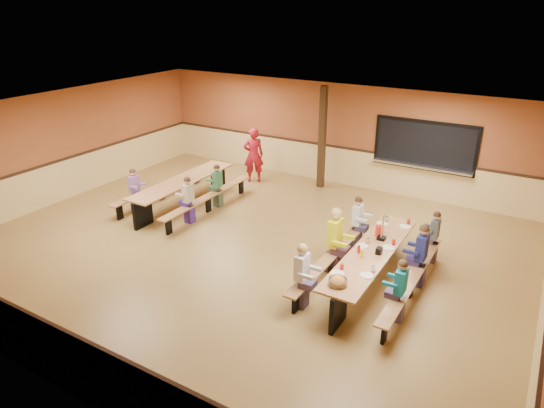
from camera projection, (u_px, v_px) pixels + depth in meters
The scene contains 23 objects.
ground at pixel (245, 247), 11.05m from camera, with size 12.00×12.00×0.00m, color olive.
room_envelope at pixel (244, 220), 10.78m from camera, with size 12.04×10.04×3.02m.
kitchen_pass_through at pixel (424, 148), 13.17m from camera, with size 2.78×0.28×1.38m.
structural_post at pixel (322, 138), 14.04m from camera, with size 0.18×0.18×3.00m, color black.
cafeteria_table_main at pixel (371, 261), 9.40m from camera, with size 1.91×3.70×0.74m.
cafeteria_table_second at pixel (183, 187), 13.09m from camera, with size 1.91×3.70×0.74m.
seated_child_white_left at pixel (302, 276), 8.69m from camera, with size 0.39×0.32×1.26m, color silver, non-canonical shape.
seated_adult_yellow at pixel (335, 241), 9.81m from camera, with size 0.46×0.37×1.39m, color #D2D113, non-canonical shape.
seated_child_grey_left at pixel (357, 223), 10.84m from camera, with size 0.37×0.30×1.21m, color silver, non-canonical shape.
seated_child_teal_right at pixel (400, 291), 8.32m from camera, with size 0.36×0.29×1.18m, color #127A93, non-canonical shape.
seated_child_navy_right at pixel (421, 256), 9.35m from camera, with size 0.41×0.33×1.28m, color navy, non-canonical shape.
seated_child_char_right at pixel (434, 237), 10.22m from camera, with size 0.34×0.28×1.15m, color #454C4F, non-canonical shape.
seated_child_purple_sec at pixel (135, 191), 12.68m from camera, with size 0.35×0.29×1.17m, color #8E5F97, non-canonical shape.
seated_child_green_sec at pixel (218, 186), 13.02m from camera, with size 0.35×0.28×1.17m, color #367047, non-canonical shape.
seated_child_tan_sec at pixel (189, 200), 12.06m from camera, with size 0.36×0.29×1.19m, color #BBB398, non-canonical shape.
standing_woman at pixel (253, 155), 14.73m from camera, with size 0.62×0.40×1.69m, color #A91322.
punch_pitcher at pixel (379, 231), 9.89m from camera, with size 0.16×0.16×0.22m, color red.
chip_bowl at pixel (338, 281), 8.19m from camera, with size 0.32×0.32×0.15m, color orange, non-canonical shape.
napkin_dispenser at pixel (379, 251), 9.21m from camera, with size 0.10×0.14×0.13m, color black.
condiment_mustard at pixel (362, 254), 9.06m from camera, with size 0.06×0.06×0.17m, color yellow.
condiment_ketchup at pixel (359, 249), 9.22m from camera, with size 0.06×0.06×0.17m, color #B2140F.
table_paddle at pixel (382, 233), 9.73m from camera, with size 0.16×0.16×0.56m.
place_settings at pixel (372, 249), 9.30m from camera, with size 0.65×3.30×0.11m, color beige, non-canonical shape.
Camera 1 is at (5.52, -8.11, 5.21)m, focal length 32.00 mm.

